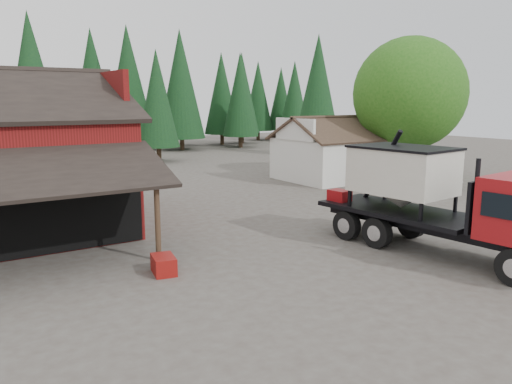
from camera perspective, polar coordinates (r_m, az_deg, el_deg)
ground at (r=19.67m, az=6.77°, el=-6.55°), size 120.00×120.00×0.00m
farmhouse at (r=37.39m, az=9.28°, el=4.08°), size 8.60×6.42×4.65m
deciduous_tree at (r=38.00m, az=17.16°, el=10.27°), size 8.00×8.00×10.20m
conifer_backdrop at (r=57.92m, az=-21.09°, el=4.08°), size 76.00×16.00×16.00m
near_pine_b at (r=47.92m, az=-11.24°, el=10.45°), size 3.96×3.96×10.40m
near_pine_c at (r=52.89m, az=7.07°, el=11.64°), size 4.84×4.84×12.40m
near_pine_d at (r=49.05m, az=-24.24°, el=11.50°), size 5.28×5.28×13.40m
feed_truck at (r=19.74m, az=20.44°, el=-0.69°), size 3.71×10.34×4.57m
silver_car at (r=33.70m, az=18.24°, el=1.48°), size 6.10×3.91×1.56m
equip_box at (r=17.15m, az=-10.51°, el=-8.18°), size 0.91×1.22×0.60m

